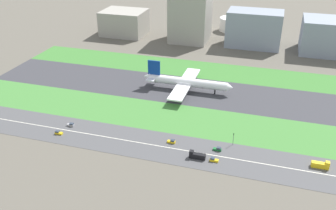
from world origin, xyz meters
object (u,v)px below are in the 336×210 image
traffic_light (233,138)px  car_1 (172,141)px  truck_0 (321,165)px  office_tower (254,29)px  car_3 (58,133)px  fuel_tank_centre (231,24)px  airliner (185,82)px  fuel_tank_west (203,22)px  car_0 (218,149)px  car_2 (71,125)px  cargo_warehouse (328,36)px  truck_1 (197,156)px  hangar_building (190,16)px  terminal_building (124,23)px  car_4 (214,160)px

traffic_light → car_1: bearing=-166.2°
truck_0 → office_tower: size_ratio=0.17×
car_3 → traffic_light: size_ratio=0.61×
car_1 → fuel_tank_centre: size_ratio=0.18×
airliner → fuel_tank_west: bearing=97.4°
car_0 → office_tower: office_tower is taller
airliner → fuel_tank_centre: 159.30m
airliner → car_2: size_ratio=14.77×
airliner → car_0: size_ratio=14.77×
car_0 → car_1: (-25.52, 0.00, 0.00)m
car_0 → fuel_tank_centre: 228.51m
car_0 → car_3: same height
car_0 → office_tower: (1.34, 182.00, 15.67)m
cargo_warehouse → fuel_tank_west: bearing=159.8°
car_1 → fuel_tank_west: fuel_tank_west is taller
car_2 → truck_1: bearing=-7.2°
car_3 → car_1: 65.35m
car_2 → hangar_building: bearing=81.2°
hangar_building → fuel_tank_centre: size_ratio=1.93×
car_0 → fuel_tank_west: size_ratio=0.25×
car_1 → office_tower: (26.86, 182.00, 15.67)m
truck_1 → hangar_building: (-50.75, 192.00, 22.38)m
car_0 → car_1: bearing=180.0°
car_1 → cargo_warehouse: (92.02, 182.00, 14.20)m
terminal_building → hangar_building: 70.66m
terminal_building → truck_1: bearing=-57.9°
hangar_building → fuel_tank_west: 48.33m
car_3 → traffic_light: (97.07, 17.99, 3.37)m
terminal_building → fuel_tank_centre: (103.99, 45.00, -5.30)m
car_4 → office_tower: 192.65m
car_2 → cargo_warehouse: 239.08m
car_2 → car_4: bearing=-6.5°
truck_0 → car_1: bearing=180.0°
car_0 → hangar_building: size_ratio=0.09×
terminal_building → fuel_tank_centre: 113.44m
truck_1 → hangar_building: hangar_building is taller
airliner → truck_0: airliner is taller
truck_1 → cargo_warehouse: 206.78m
airliner → hangar_building: bearing=102.2°
airliner → cargo_warehouse: size_ratio=1.40×
car_1 → fuel_tank_west: bearing=97.6°
car_4 → car_2: (-87.57, 10.00, 0.00)m
car_4 → office_tower: size_ratio=0.09×
car_3 → airliner: bearing=-125.1°
car_1 → car_4: bearing=-21.6°
cargo_warehouse → fuel_tank_centre: 102.75m
car_1 → truck_0: 76.94m
airliner → fuel_tank_centre: airliner is taller
car_1 → car_2: size_ratio=1.00×
car_4 → truck_0: (51.73, 10.00, 0.75)m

